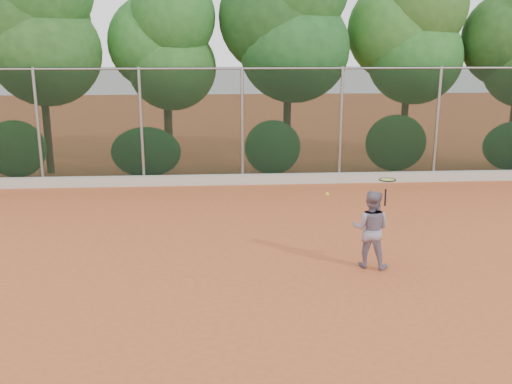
{
  "coord_description": "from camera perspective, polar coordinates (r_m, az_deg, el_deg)",
  "views": [
    {
      "loc": [
        -0.76,
        -10.06,
        4.11
      ],
      "look_at": [
        0.0,
        1.0,
        1.25
      ],
      "focal_mm": 40.0,
      "sensor_mm": 36.0,
      "label": 1
    }
  ],
  "objects": [
    {
      "name": "tennis_racket",
      "position": [
        10.62,
        12.98,
        0.99
      ],
      "size": [
        0.36,
        0.36,
        0.52
      ],
      "color": "black",
      "rests_on": "ground"
    },
    {
      "name": "ground",
      "position": [
        10.89,
        0.37,
        -7.7
      ],
      "size": [
        80.0,
        80.0,
        0.0
      ],
      "primitive_type": "plane",
      "color": "#B6552B",
      "rests_on": "ground"
    },
    {
      "name": "tennis_ball_in_flight",
      "position": [
        10.26,
        7.14,
        -0.22
      ],
      "size": [
        0.06,
        0.06,
        0.06
      ],
      "color": "yellow",
      "rests_on": "ground"
    },
    {
      "name": "concrete_curb",
      "position": [
        17.36,
        -1.32,
        1.27
      ],
      "size": [
        24.0,
        0.2,
        0.3
      ],
      "primitive_type": "cube",
      "color": "beige",
      "rests_on": "ground"
    },
    {
      "name": "chainlink_fence",
      "position": [
        17.23,
        -1.38,
        6.95
      ],
      "size": [
        24.09,
        0.09,
        3.5
      ],
      "color": "black",
      "rests_on": "ground"
    },
    {
      "name": "tennis_player",
      "position": [
        10.98,
        11.4,
        -3.66
      ],
      "size": [
        0.89,
        0.81,
        1.5
      ],
      "primitive_type": "imported",
      "rotation": [
        0.0,
        0.0,
        2.73
      ],
      "color": "gray",
      "rests_on": "ground"
    },
    {
      "name": "foliage_backdrop",
      "position": [
        19.04,
        -3.42,
        15.32
      ],
      "size": [
        23.7,
        3.63,
        7.55
      ],
      "color": "#402518",
      "rests_on": "ground"
    }
  ]
}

